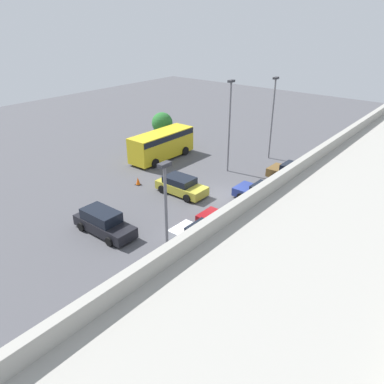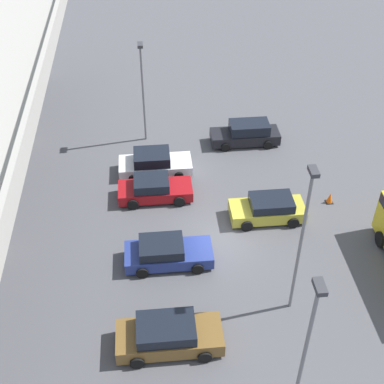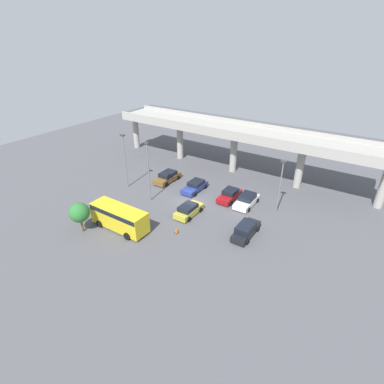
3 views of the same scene
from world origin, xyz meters
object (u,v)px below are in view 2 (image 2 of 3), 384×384
(parked_car_5, at_px, (246,134))
(lamp_post_near_aisle, at_px, (306,348))
(parked_car_4, at_px, (154,163))
(parked_car_0, at_px, (169,335))
(parked_car_2, at_px, (268,209))
(lamp_post_by_overpass, at_px, (302,234))
(traffic_cone, at_px, (330,198))
(parked_car_1, at_px, (167,253))
(lamp_post_mid_lot, at_px, (143,85))
(parked_car_3, at_px, (154,189))

(parked_car_5, height_order, lamp_post_near_aisle, lamp_post_near_aisle)
(parked_car_4, bearing_deg, parked_car_0, -89.62)
(parked_car_4, height_order, lamp_post_near_aisle, lamp_post_near_aisle)
(parked_car_2, bearing_deg, lamp_post_by_overpass, 88.01)
(parked_car_0, height_order, traffic_cone, parked_car_0)
(parked_car_1, bearing_deg, lamp_post_mid_lot, 93.62)
(parked_car_3, xyz_separation_m, parked_car_5, (5.49, -6.71, 0.08))
(parked_car_0, distance_m, traffic_cone, 14.07)
(parked_car_3, bearing_deg, lamp_post_mid_lot, 92.86)
(parked_car_4, distance_m, lamp_post_mid_lot, 5.41)
(parked_car_0, height_order, lamp_post_by_overpass, lamp_post_by_overpass)
(parked_car_1, height_order, lamp_post_near_aisle, lamp_post_near_aisle)
(parked_car_2, xyz_separation_m, parked_car_3, (2.54, 6.60, -0.03))
(parked_car_4, xyz_separation_m, lamp_post_near_aisle, (-17.47, -4.91, 4.08))
(traffic_cone, bearing_deg, parked_car_0, 131.77)
(parked_car_0, height_order, parked_car_2, parked_car_0)
(lamp_post_near_aisle, relative_size, traffic_cone, 11.72)
(parked_car_1, bearing_deg, parked_car_3, 94.53)
(lamp_post_by_overpass, bearing_deg, lamp_post_near_aisle, 166.74)
(parked_car_1, xyz_separation_m, lamp_post_mid_lot, (12.23, 0.77, 3.60))
(parked_car_3, bearing_deg, parked_car_2, -21.09)
(parked_car_2, relative_size, parked_car_3, 0.97)
(parked_car_0, xyz_separation_m, lamp_post_by_overpass, (1.73, -6.16, 4.19))
(parked_car_0, height_order, parked_car_1, parked_car_0)
(parked_car_0, distance_m, parked_car_5, 17.60)
(parked_car_0, bearing_deg, parked_car_4, 90.38)
(parked_car_0, height_order, parked_car_5, parked_car_5)
(lamp_post_by_overpass, xyz_separation_m, traffic_cone, (7.63, -4.33, -4.61))
(parked_car_3, relative_size, lamp_post_mid_lot, 0.63)
(parked_car_2, relative_size, parked_car_5, 0.91)
(traffic_cone, bearing_deg, parked_car_1, 111.50)
(parked_car_1, height_order, lamp_post_by_overpass, lamp_post_by_overpass)
(parked_car_3, bearing_deg, parked_car_5, 39.33)
(lamp_post_mid_lot, height_order, lamp_post_by_overpass, lamp_post_by_overpass)
(lamp_post_near_aisle, bearing_deg, parked_car_4, 15.71)
(parked_car_2, relative_size, traffic_cone, 6.28)
(parked_car_0, relative_size, lamp_post_mid_lot, 0.68)
(lamp_post_near_aisle, xyz_separation_m, traffic_cone, (13.32, -5.67, -4.46))
(parked_car_2, height_order, lamp_post_near_aisle, lamp_post_near_aisle)
(lamp_post_mid_lot, bearing_deg, parked_car_4, -173.65)
(lamp_post_by_overpass, bearing_deg, lamp_post_mid_lot, 22.95)
(parked_car_5, xyz_separation_m, lamp_post_by_overpass, (-14.62, 0.34, 4.17))
(parked_car_2, distance_m, lamp_post_mid_lot, 12.09)
(parked_car_5, bearing_deg, lamp_post_mid_lot, -9.69)
(parked_car_2, distance_m, lamp_post_near_aisle, 13.02)
(parked_car_0, relative_size, parked_car_4, 1.03)
(parked_car_4, relative_size, traffic_cone, 6.77)
(parked_car_5, distance_m, lamp_post_near_aisle, 20.77)
(parked_car_1, bearing_deg, parked_car_2, 25.90)
(parked_car_1, height_order, traffic_cone, parked_car_1)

